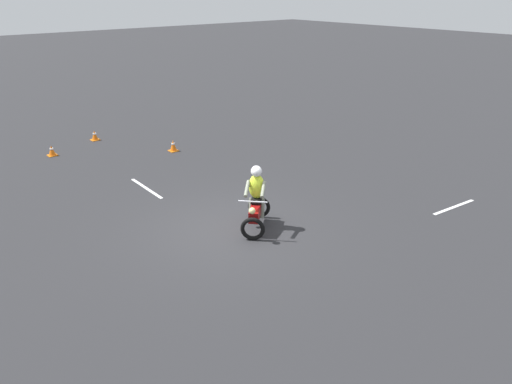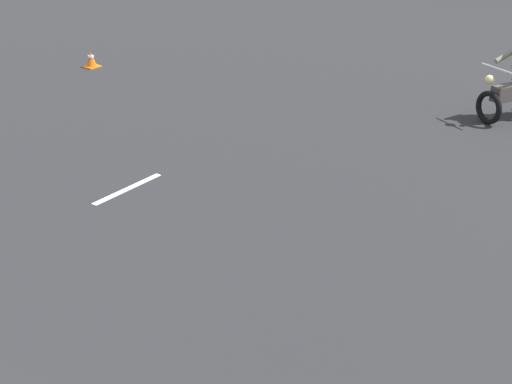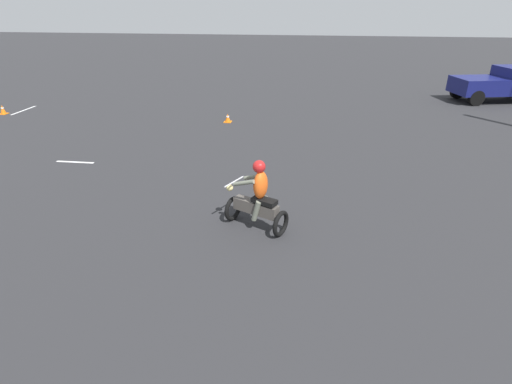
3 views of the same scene
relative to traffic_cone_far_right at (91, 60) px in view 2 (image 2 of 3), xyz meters
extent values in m
torus|color=black|center=(8.41, 1.96, 0.13)|extent=(0.59, 0.34, 0.60)
cylinder|color=silver|center=(8.43, 2.00, 0.83)|extent=(0.65, 0.33, 0.04)
sphere|color=#F2E08C|center=(8.38, 1.88, 0.65)|extent=(0.21, 0.21, 0.16)
cylinder|color=slate|center=(8.43, 2.47, 0.98)|extent=(0.31, 0.53, 0.27)
cube|color=orange|center=(0.00, 0.00, -0.16)|extent=(0.32, 0.32, 0.03)
cone|color=orange|center=(0.00, 0.00, 0.02)|extent=(0.24, 0.24, 0.33)
cylinder|color=white|center=(0.00, 0.00, 0.07)|extent=(0.13, 0.13, 0.05)
cube|color=silver|center=(5.45, -3.89, -0.17)|extent=(0.13, 1.28, 0.01)
camera|label=1|loc=(-1.18, -3.79, 5.58)|focal=35.00mm
camera|label=2|loc=(12.64, -9.98, 4.19)|focal=50.00mm
camera|label=3|loc=(16.55, 3.73, 4.50)|focal=28.00mm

